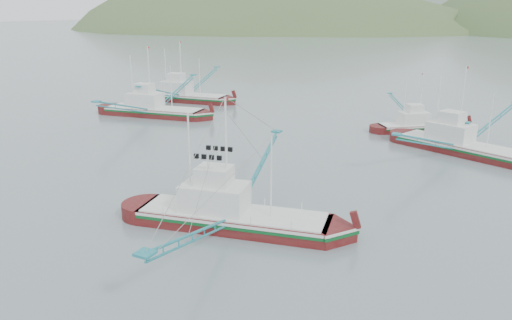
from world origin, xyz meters
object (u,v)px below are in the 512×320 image
at_px(bg_boat_left, 153,104).
at_px(bg_boat_extra, 183,92).
at_px(bg_boat_far, 421,118).
at_px(bg_boat_right, 461,135).
at_px(main_boat, 231,204).

relative_size(bg_boat_left, bg_boat_extra, 1.00).
bearing_deg(bg_boat_extra, bg_boat_left, -82.59).
bearing_deg(bg_boat_far, bg_boat_left, 155.93).
bearing_deg(bg_boat_right, bg_boat_far, 144.88).
height_order(main_boat, bg_boat_left, bg_boat_left).
height_order(bg_boat_left, bg_boat_right, bg_boat_left).
bearing_deg(bg_boat_extra, bg_boat_right, -22.33).
relative_size(bg_boat_right, bg_boat_extra, 0.90).
height_order(bg_boat_far, bg_boat_extra, bg_boat_extra).
distance_m(bg_boat_left, bg_boat_right, 46.14).
bearing_deg(bg_boat_extra, main_boat, -58.10).
distance_m(main_boat, bg_boat_extra, 57.03).
distance_m(main_boat, bg_boat_left, 44.99).
bearing_deg(bg_boat_right, bg_boat_extra, -173.36).
bearing_deg(bg_boat_extra, bg_boat_far, -12.28).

